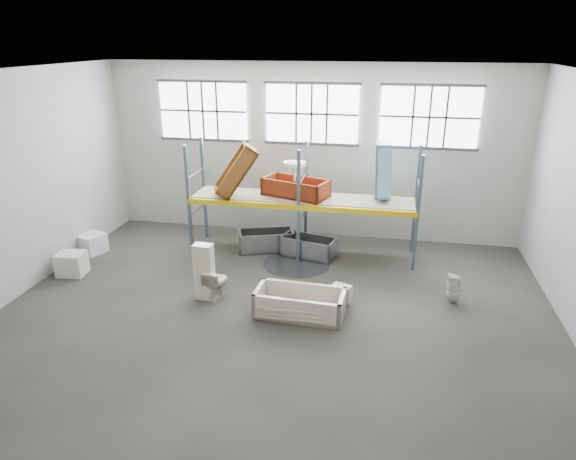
% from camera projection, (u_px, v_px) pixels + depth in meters
% --- Properties ---
extents(floor, '(12.00, 10.00, 0.10)m').
position_uv_depth(floor, '(275.00, 317.00, 11.02)').
color(floor, '#4D4941').
rests_on(floor, ground).
extents(ceiling, '(12.00, 10.00, 0.10)m').
position_uv_depth(ceiling, '(272.00, 71.00, 9.20)').
color(ceiling, silver).
rests_on(ceiling, ground).
extents(wall_back, '(12.00, 0.10, 5.00)m').
position_uv_depth(wall_back, '(312.00, 152.00, 14.74)').
color(wall_back, '#A5A499').
rests_on(wall_back, ground).
extents(wall_front, '(12.00, 0.10, 5.00)m').
position_uv_depth(wall_front, '(171.00, 347.00, 5.48)').
color(wall_front, '#AFAFA3').
rests_on(wall_front, ground).
extents(wall_left, '(0.10, 10.00, 5.00)m').
position_uv_depth(wall_left, '(6.00, 188.00, 11.20)').
color(wall_left, '#B8B8AA').
rests_on(wall_left, ground).
extents(window_left, '(2.60, 0.04, 1.60)m').
position_uv_depth(window_left, '(203.00, 111.00, 14.83)').
color(window_left, white).
rests_on(window_left, wall_back).
extents(window_mid, '(2.60, 0.04, 1.60)m').
position_uv_depth(window_mid, '(312.00, 114.00, 14.25)').
color(window_mid, white).
rests_on(window_mid, wall_back).
extents(window_right, '(2.60, 0.04, 1.60)m').
position_uv_depth(window_right, '(429.00, 117.00, 13.67)').
color(window_right, white).
rests_on(window_right, wall_back).
extents(rack_upright_la, '(0.08, 0.08, 3.00)m').
position_uv_depth(rack_upright_la, '(189.00, 201.00, 13.67)').
color(rack_upright_la, slate).
rests_on(rack_upright_la, floor).
extents(rack_upright_lb, '(0.08, 0.08, 3.00)m').
position_uv_depth(rack_upright_lb, '(204.00, 188.00, 14.77)').
color(rack_upright_lb, slate).
rests_on(rack_upright_lb, floor).
extents(rack_upright_ma, '(0.08, 0.08, 3.00)m').
position_uv_depth(rack_upright_ma, '(298.00, 207.00, 13.13)').
color(rack_upright_ma, slate).
rests_on(rack_upright_ma, floor).
extents(rack_upright_mb, '(0.08, 0.08, 3.00)m').
position_uv_depth(rack_upright_mb, '(306.00, 194.00, 14.23)').
color(rack_upright_mb, slate).
rests_on(rack_upright_mb, floor).
extents(rack_upright_ra, '(0.08, 0.08, 3.00)m').
position_uv_depth(rack_upright_ra, '(418.00, 215.00, 12.59)').
color(rack_upright_ra, slate).
rests_on(rack_upright_ra, floor).
extents(rack_upright_rb, '(0.08, 0.08, 3.00)m').
position_uv_depth(rack_upright_rb, '(416.00, 200.00, 13.69)').
color(rack_upright_rb, slate).
rests_on(rack_upright_rb, floor).
extents(rack_beam_front, '(6.00, 0.10, 0.14)m').
position_uv_depth(rack_beam_front, '(298.00, 207.00, 13.13)').
color(rack_beam_front, yellow).
rests_on(rack_beam_front, floor).
extents(rack_beam_back, '(6.00, 0.10, 0.14)m').
position_uv_depth(rack_beam_back, '(306.00, 194.00, 14.23)').
color(rack_beam_back, yellow).
rests_on(rack_beam_back, floor).
extents(shelf_deck, '(5.90, 1.10, 0.03)m').
position_uv_depth(shelf_deck, '(302.00, 198.00, 13.65)').
color(shelf_deck, gray).
rests_on(shelf_deck, floor).
extents(wet_patch, '(1.80, 1.80, 0.00)m').
position_uv_depth(wet_patch, '(297.00, 263.00, 13.48)').
color(wet_patch, black).
rests_on(wet_patch, floor).
extents(bathtub_beige, '(1.94, 0.99, 0.56)m').
position_uv_depth(bathtub_beige, '(300.00, 303.00, 10.92)').
color(bathtub_beige, beige).
rests_on(bathtub_beige, floor).
extents(cistern_spare, '(0.46, 0.33, 0.40)m').
position_uv_depth(cistern_spare, '(342.00, 293.00, 11.34)').
color(cistern_spare, beige).
rests_on(cistern_spare, bathtub_beige).
extents(sink_in_tub, '(0.56, 0.56, 0.16)m').
position_uv_depth(sink_in_tub, '(296.00, 298.00, 11.36)').
color(sink_in_tub, beige).
rests_on(sink_in_tub, bathtub_beige).
extents(toilet_beige, '(0.56, 0.77, 0.71)m').
position_uv_depth(toilet_beige, '(217.00, 282.00, 11.66)').
color(toilet_beige, beige).
rests_on(toilet_beige, floor).
extents(cistern_tall, '(0.44, 0.30, 1.32)m').
position_uv_depth(cistern_tall, '(204.00, 272.00, 11.48)').
color(cistern_tall, beige).
rests_on(cistern_tall, floor).
extents(toilet_white, '(0.37, 0.37, 0.69)m').
position_uv_depth(toilet_white, '(454.00, 288.00, 11.40)').
color(toilet_white, white).
rests_on(toilet_white, floor).
extents(steel_tub_left, '(1.66, 1.17, 0.56)m').
position_uv_depth(steel_tub_left, '(266.00, 240.00, 14.27)').
color(steel_tub_left, '#989AA1').
rests_on(steel_tub_left, floor).
extents(steel_tub_right, '(1.59, 1.03, 0.54)m').
position_uv_depth(steel_tub_right, '(309.00, 247.00, 13.86)').
color(steel_tub_right, '#A3A4AB').
rests_on(steel_tub_right, floor).
extents(rust_tub_flat, '(1.91, 1.35, 0.49)m').
position_uv_depth(rust_tub_flat, '(296.00, 188.00, 13.68)').
color(rust_tub_flat, '#9B2C13').
rests_on(rust_tub_flat, shelf_deck).
extents(rust_tub_tilted, '(1.37, 1.08, 1.46)m').
position_uv_depth(rust_tub_tilted, '(236.00, 171.00, 13.50)').
color(rust_tub_tilted, '#945915').
rests_on(rust_tub_tilted, shelf_deck).
extents(sink_on_shelf, '(0.63, 0.51, 0.53)m').
position_uv_depth(sink_on_shelf, '(295.00, 180.00, 13.41)').
color(sink_on_shelf, white).
rests_on(sink_on_shelf, rust_tub_flat).
extents(blue_tub_upright, '(0.45, 0.66, 1.42)m').
position_uv_depth(blue_tub_upright, '(383.00, 170.00, 13.17)').
color(blue_tub_upright, '#8ABFEA').
rests_on(blue_tub_upright, shelf_deck).
extents(bucket, '(0.34, 0.34, 0.38)m').
position_uv_depth(bucket, '(267.00, 307.00, 10.93)').
color(bucket, silver).
rests_on(bucket, floor).
extents(carton_near, '(0.73, 0.65, 0.57)m').
position_uv_depth(carton_near, '(72.00, 264.00, 12.79)').
color(carton_near, silver).
rests_on(carton_near, floor).
extents(carton_far, '(0.81, 0.81, 0.52)m').
position_uv_depth(carton_far, '(92.00, 243.00, 14.10)').
color(carton_far, silver).
rests_on(carton_far, floor).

